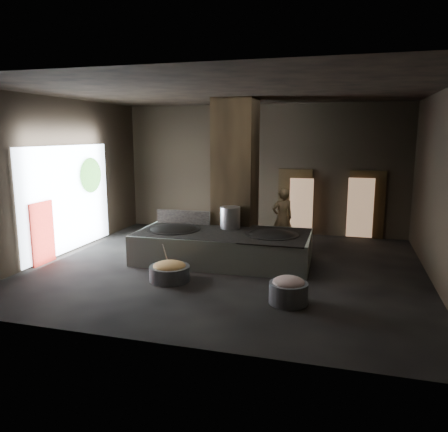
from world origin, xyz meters
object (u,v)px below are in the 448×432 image
(wok_left, at_px, (173,232))
(veg_basin, at_px, (170,273))
(meat_basin, at_px, (288,293))
(stock_pot, at_px, (230,218))
(hearth_platform, at_px, (223,247))
(cook, at_px, (282,218))
(wok_right, at_px, (272,237))

(wok_left, height_order, veg_basin, wok_left)
(veg_basin, xyz_separation_m, meat_basin, (2.94, -0.67, 0.04))
(wok_left, bearing_deg, stock_pot, 21.80)
(hearth_platform, height_order, cook, cook)
(veg_basin, bearing_deg, hearth_platform, 67.56)
(wok_left, height_order, wok_right, wok_left)
(wok_left, distance_m, cook, 3.41)
(stock_pot, height_order, cook, cook)
(hearth_platform, relative_size, wok_left, 3.17)
(wok_left, relative_size, wok_right, 1.07)
(cook, bearing_deg, wok_left, 2.86)
(wok_right, xyz_separation_m, stock_pot, (-1.30, 0.50, 0.38))
(hearth_platform, xyz_separation_m, veg_basin, (-0.79, -1.92, -0.23))
(wok_left, relative_size, stock_pot, 2.42)
(wok_right, height_order, meat_basin, wok_right)
(wok_left, relative_size, cook, 0.80)
(cook, distance_m, meat_basin, 4.60)
(cook, relative_size, veg_basin, 1.91)
(wok_right, relative_size, veg_basin, 1.43)
(hearth_platform, relative_size, meat_basin, 5.84)
(hearth_platform, xyz_separation_m, wok_left, (-1.45, -0.05, 0.34))
(wok_right, height_order, cook, cook)
(wok_right, xyz_separation_m, meat_basin, (0.80, -2.64, -0.53))
(hearth_platform, height_order, meat_basin, hearth_platform)
(wok_left, xyz_separation_m, stock_pot, (1.50, 0.60, 0.38))
(hearth_platform, relative_size, veg_basin, 4.88)
(hearth_platform, distance_m, wok_right, 1.39)
(wok_right, bearing_deg, wok_left, -177.95)
(veg_basin, distance_m, meat_basin, 3.02)
(stock_pot, height_order, meat_basin, stock_pot)
(hearth_platform, height_order, stock_pot, stock_pot)
(wok_right, distance_m, stock_pot, 1.44)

